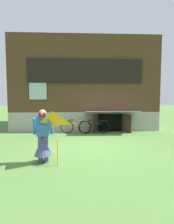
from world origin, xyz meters
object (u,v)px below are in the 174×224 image
Objects in this scene: bicycle_yellow at (76,127)px; bicycle_black at (94,127)px; person at (43,140)px; kite at (53,124)px.

bicycle_black is at bearing -7.80° from bicycle_yellow.
person reaches higher than bicycle_yellow.
bicycle_black is at bearing 71.88° from kite.
bicycle_black is (1.53, 4.69, -0.86)m from kite.
bicycle_black is 0.97m from bicycle_yellow.
bicycle_yellow is (0.57, 4.80, -0.86)m from kite.
bicycle_yellow is at bearing 170.01° from bicycle_black.
kite reaches higher than bicycle_yellow.
person is at bearing -117.77° from bicycle_black.
kite is at bearing -98.19° from bicycle_yellow.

